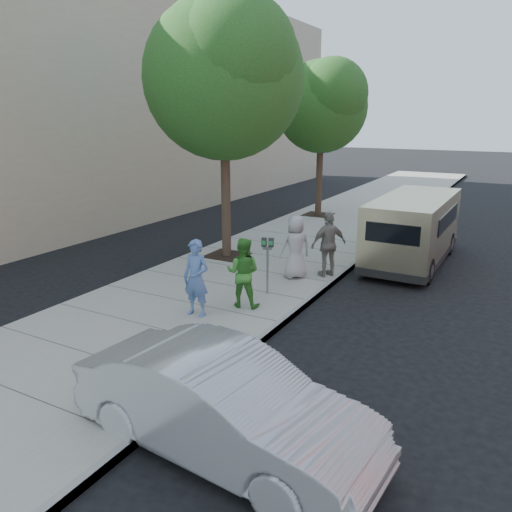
{
  "coord_description": "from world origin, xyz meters",
  "views": [
    {
      "loc": [
        5.72,
        -10.33,
        4.36
      ],
      "look_at": [
        0.16,
        -0.19,
        1.1
      ],
      "focal_mm": 35.0,
      "sensor_mm": 36.0,
      "label": 1
    }
  ],
  "objects_px": {
    "parking_meter": "(268,254)",
    "person_officer": "(196,278)",
    "tree_far": "(323,103)",
    "person_gray_shirt": "(295,247)",
    "van": "(414,228)",
    "sedan": "(223,405)",
    "tree_near": "(225,72)",
    "person_green_shirt": "(243,272)",
    "person_striped_polo": "(329,244)"
  },
  "relations": [
    {
      "from": "tree_near",
      "to": "van",
      "type": "relative_size",
      "value": 1.35
    },
    {
      "from": "van",
      "to": "person_gray_shirt",
      "type": "bearing_deg",
      "value": -123.49
    },
    {
      "from": "parking_meter",
      "to": "person_green_shirt",
      "type": "xyz_separation_m",
      "value": [
        -0.1,
        -1.0,
        -0.21
      ]
    },
    {
      "from": "tree_far",
      "to": "parking_meter",
      "type": "relative_size",
      "value": 4.63
    },
    {
      "from": "sedan",
      "to": "tree_far",
      "type": "bearing_deg",
      "value": 22.44
    },
    {
      "from": "tree_far",
      "to": "person_gray_shirt",
      "type": "distance_m",
      "value": 9.81
    },
    {
      "from": "parking_meter",
      "to": "van",
      "type": "bearing_deg",
      "value": 46.61
    },
    {
      "from": "person_gray_shirt",
      "to": "person_striped_polo",
      "type": "xyz_separation_m",
      "value": [
        0.72,
        0.56,
        0.03
      ]
    },
    {
      "from": "van",
      "to": "person_officer",
      "type": "height_order",
      "value": "van"
    },
    {
      "from": "person_striped_polo",
      "to": "van",
      "type": "bearing_deg",
      "value": -171.21
    },
    {
      "from": "parking_meter",
      "to": "tree_far",
      "type": "bearing_deg",
      "value": 87.46
    },
    {
      "from": "tree_far",
      "to": "person_gray_shirt",
      "type": "relative_size",
      "value": 3.81
    },
    {
      "from": "sedan",
      "to": "person_gray_shirt",
      "type": "height_order",
      "value": "person_gray_shirt"
    },
    {
      "from": "person_green_shirt",
      "to": "person_gray_shirt",
      "type": "relative_size",
      "value": 0.94
    },
    {
      "from": "person_gray_shirt",
      "to": "parking_meter",
      "type": "bearing_deg",
      "value": 40.2
    },
    {
      "from": "sedan",
      "to": "person_officer",
      "type": "height_order",
      "value": "person_officer"
    },
    {
      "from": "person_striped_polo",
      "to": "tree_near",
      "type": "bearing_deg",
      "value": -59.13
    },
    {
      "from": "tree_far",
      "to": "person_gray_shirt",
      "type": "bearing_deg",
      "value": -72.35
    },
    {
      "from": "tree_far",
      "to": "person_gray_shirt",
      "type": "xyz_separation_m",
      "value": [
        2.73,
        -8.59,
        -3.88
      ]
    },
    {
      "from": "tree_near",
      "to": "parking_meter",
      "type": "height_order",
      "value": "tree_near"
    },
    {
      "from": "van",
      "to": "sedan",
      "type": "height_order",
      "value": "van"
    },
    {
      "from": "person_officer",
      "to": "van",
      "type": "bearing_deg",
      "value": 63.62
    },
    {
      "from": "parking_meter",
      "to": "sedan",
      "type": "height_order",
      "value": "parking_meter"
    },
    {
      "from": "parking_meter",
      "to": "person_gray_shirt",
      "type": "distance_m",
      "value": 1.49
    },
    {
      "from": "tree_far",
      "to": "person_green_shirt",
      "type": "xyz_separation_m",
      "value": [
        2.56,
        -11.07,
        -3.93
      ]
    },
    {
      "from": "tree_far",
      "to": "person_striped_polo",
      "type": "height_order",
      "value": "tree_far"
    },
    {
      "from": "parking_meter",
      "to": "van",
      "type": "distance_m",
      "value": 5.51
    },
    {
      "from": "person_green_shirt",
      "to": "person_striped_polo",
      "type": "xyz_separation_m",
      "value": [
        0.89,
        3.04,
        0.08
      ]
    },
    {
      "from": "van",
      "to": "person_gray_shirt",
      "type": "height_order",
      "value": "van"
    },
    {
      "from": "tree_near",
      "to": "person_green_shirt",
      "type": "height_order",
      "value": "tree_near"
    },
    {
      "from": "van",
      "to": "person_officer",
      "type": "xyz_separation_m",
      "value": [
        -3.14,
        -6.91,
        -0.09
      ]
    },
    {
      "from": "person_green_shirt",
      "to": "person_gray_shirt",
      "type": "height_order",
      "value": "person_gray_shirt"
    },
    {
      "from": "person_officer",
      "to": "person_striped_polo",
      "type": "xyz_separation_m",
      "value": [
        1.51,
        3.99,
        0.04
      ]
    },
    {
      "from": "parking_meter",
      "to": "person_striped_polo",
      "type": "distance_m",
      "value": 2.19
    },
    {
      "from": "parking_meter",
      "to": "person_striped_polo",
      "type": "height_order",
      "value": "person_striped_polo"
    },
    {
      "from": "parking_meter",
      "to": "van",
      "type": "relative_size",
      "value": 0.25
    },
    {
      "from": "van",
      "to": "person_green_shirt",
      "type": "bearing_deg",
      "value": -112.37
    },
    {
      "from": "tree_far",
      "to": "person_striped_polo",
      "type": "distance_m",
      "value": 9.55
    },
    {
      "from": "tree_near",
      "to": "person_gray_shirt",
      "type": "bearing_deg",
      "value": -19.87
    },
    {
      "from": "tree_far",
      "to": "person_green_shirt",
      "type": "relative_size",
      "value": 4.05
    },
    {
      "from": "tree_near",
      "to": "person_gray_shirt",
      "type": "relative_size",
      "value": 4.42
    },
    {
      "from": "sedan",
      "to": "parking_meter",
      "type": "bearing_deg",
      "value": 26.9
    },
    {
      "from": "parking_meter",
      "to": "person_officer",
      "type": "distance_m",
      "value": 2.09
    },
    {
      "from": "person_gray_shirt",
      "to": "person_striped_polo",
      "type": "relative_size",
      "value": 0.97
    },
    {
      "from": "person_green_shirt",
      "to": "person_striped_polo",
      "type": "height_order",
      "value": "person_striped_polo"
    },
    {
      "from": "van",
      "to": "person_striped_polo",
      "type": "xyz_separation_m",
      "value": [
        -1.63,
        -2.92,
        -0.05
      ]
    },
    {
      "from": "tree_far",
      "to": "person_officer",
      "type": "xyz_separation_m",
      "value": [
        1.95,
        -12.02,
        -3.89
      ]
    },
    {
      "from": "van",
      "to": "person_striped_polo",
      "type": "height_order",
      "value": "van"
    },
    {
      "from": "person_green_shirt",
      "to": "tree_near",
      "type": "bearing_deg",
      "value": -67.6
    },
    {
      "from": "tree_near",
      "to": "person_green_shirt",
      "type": "distance_m",
      "value": 6.3
    }
  ]
}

